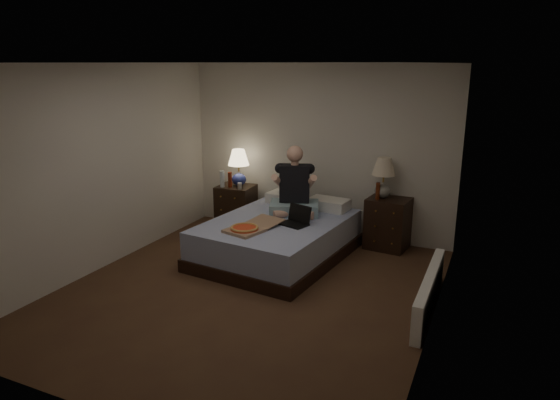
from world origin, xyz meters
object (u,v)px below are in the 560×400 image
at_px(water_bottle, 222,179).
at_px(pizza_box, 244,229).
at_px(person, 294,181).
at_px(bed, 277,239).
at_px(lamp_left, 239,168).
at_px(lamp_right, 383,178).
at_px(nightstand_right, 388,223).
at_px(soda_can, 240,186).
at_px(nightstand_left, 236,208).
at_px(radiator, 429,292).
at_px(beer_bottle_right, 378,191).
at_px(beer_bottle_left, 230,180).
at_px(laptop, 294,216).

bearing_deg(water_bottle, pizza_box, -50.22).
bearing_deg(person, bed, -123.50).
relative_size(water_bottle, person, 0.27).
height_order(bed, lamp_left, lamp_left).
bearing_deg(person, lamp_right, 9.48).
height_order(nightstand_right, water_bottle, water_bottle).
xyz_separation_m(water_bottle, soda_can, (0.31, -0.02, -0.07)).
bearing_deg(nightstand_left, radiator, -29.03).
height_order(water_bottle, beer_bottle_right, beer_bottle_right).
height_order(nightstand_left, beer_bottle_left, beer_bottle_left).
height_order(lamp_left, beer_bottle_left, lamp_left).
xyz_separation_m(nightstand_left, beer_bottle_right, (2.18, 0.05, 0.48)).
bearing_deg(water_bottle, nightstand_right, 6.80).
xyz_separation_m(lamp_left, radiator, (3.09, -1.55, -0.77)).
xyz_separation_m(lamp_left, water_bottle, (-0.18, -0.19, -0.16)).
xyz_separation_m(lamp_left, lamp_right, (2.19, 0.11, 0.02)).
bearing_deg(water_bottle, beer_bottle_left, 21.20).
bearing_deg(lamp_left, nightstand_right, 2.64).
relative_size(nightstand_left, pizza_box, 0.91).
xyz_separation_m(nightstand_right, person, (-1.16, -0.60, 0.62)).
bearing_deg(radiator, lamp_left, 153.37).
bearing_deg(beer_bottle_right, lamp_right, 65.76).
bearing_deg(bed, nightstand_right, 43.93).
bearing_deg(nightstand_left, beer_bottle_left, -113.37).
distance_m(nightstand_left, lamp_right, 2.32).
bearing_deg(beer_bottle_left, radiator, -23.91).
xyz_separation_m(bed, lamp_left, (-1.03, 0.86, 0.71)).
bearing_deg(nightstand_left, laptop, -37.38).
distance_m(bed, water_bottle, 1.50).
relative_size(nightstand_right, water_bottle, 2.85).
distance_m(soda_can, laptop, 1.40).
relative_size(nightstand_right, person, 0.77).
distance_m(lamp_right, water_bottle, 2.39).
bearing_deg(water_bottle, person, -13.07).
bearing_deg(nightstand_right, nightstand_left, -170.38).
xyz_separation_m(beer_bottle_left, person, (1.20, -0.35, 0.17)).
bearing_deg(bed, water_bottle, 157.43).
relative_size(pizza_box, radiator, 0.47).
bearing_deg(person, laptop, -88.04).
xyz_separation_m(bed, radiator, (2.05, -0.69, -0.06)).
distance_m(water_bottle, soda_can, 0.32).
relative_size(lamp_right, beer_bottle_right, 2.43).
xyz_separation_m(nightstand_right, lamp_right, (-0.10, 0.00, 0.64)).
distance_m(bed, pizza_box, 0.68).
distance_m(bed, lamp_right, 1.67).
height_order(lamp_left, laptop, lamp_left).
distance_m(nightstand_right, lamp_left, 2.37).
bearing_deg(lamp_right, radiator, -61.42).
height_order(lamp_left, water_bottle, lamp_left).
distance_m(nightstand_left, lamp_left, 0.63).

